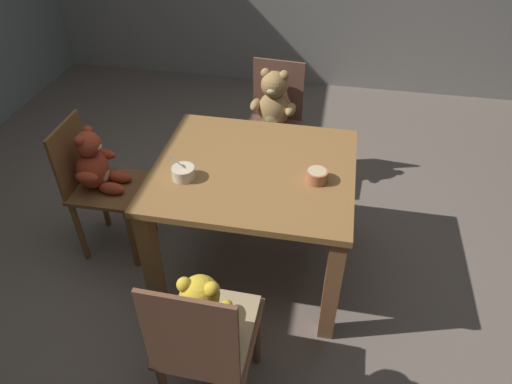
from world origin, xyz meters
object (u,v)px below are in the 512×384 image
porridge_bowl_terracotta_near_right (317,175)px  dining_table (254,188)px  teddy_chair_far_center (273,110)px  teddy_chair_near_front (205,326)px  teddy_chair_near_left (97,173)px  porridge_bowl_cream_near_left (183,173)px

porridge_bowl_terracotta_near_right → dining_table: bearing=170.3°
teddy_chair_far_center → porridge_bowl_terracotta_near_right: teddy_chair_far_center is taller
teddy_chair_near_front → teddy_chair_near_left: size_ratio=1.08×
teddy_chair_near_left → porridge_bowl_cream_near_left: bearing=-17.1°
dining_table → teddy_chair_near_left: size_ratio=1.19×
teddy_chair_near_left → porridge_bowl_cream_near_left: 0.65m
teddy_chair_near_left → porridge_bowl_terracotta_near_right: teddy_chair_near_left is taller
teddy_chair_near_front → dining_table: bearing=-1.1°
teddy_chair_far_center → porridge_bowl_terracotta_near_right: 0.99m
teddy_chair_near_front → porridge_bowl_cream_near_left: size_ratio=7.58×
dining_table → teddy_chair_far_center: bearing=92.3°
teddy_chair_near_left → porridge_bowl_cream_near_left: teddy_chair_near_left is taller
dining_table → porridge_bowl_cream_near_left: (-0.32, -0.15, 0.17)m
porridge_bowl_cream_near_left → teddy_chair_near_front: bearing=-67.3°
dining_table → teddy_chair_near_left: teddy_chair_near_left is taller
teddy_chair_near_front → teddy_chair_near_left: (-0.88, 0.87, -0.01)m
dining_table → teddy_chair_near_left: bearing=178.9°
dining_table → teddy_chair_near_front: bearing=-92.1°
porridge_bowl_terracotta_near_right → porridge_bowl_cream_near_left: 0.65m
teddy_chair_far_center → teddy_chair_near_left: bearing=-41.4°
teddy_chair_near_front → teddy_chair_far_center: bearing=1.1°
teddy_chair_far_center → porridge_bowl_cream_near_left: size_ratio=7.26×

